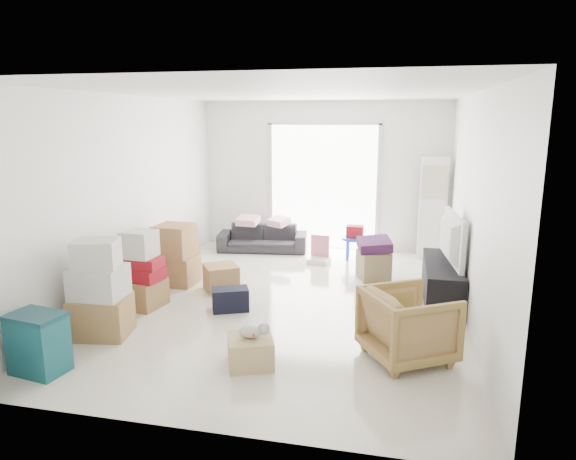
# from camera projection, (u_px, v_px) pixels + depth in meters

# --- Properties ---
(room_shell) EXTENTS (4.98, 6.48, 3.18)m
(room_shell) POSITION_uv_depth(u_px,v_px,m) (288.00, 201.00, 6.57)
(room_shell) COLOR beige
(room_shell) RESTS_ON ground
(sliding_door) EXTENTS (2.10, 0.04, 2.33)m
(sliding_door) POSITION_uv_depth(u_px,v_px,m) (323.00, 182.00, 9.44)
(sliding_door) COLOR white
(sliding_door) RESTS_ON room_shell
(ac_tower) EXTENTS (0.45, 0.30, 1.75)m
(ac_tower) POSITION_uv_depth(u_px,v_px,m) (433.00, 208.00, 8.79)
(ac_tower) COLOR white
(ac_tower) RESTS_ON room_shell
(tv_console) EXTENTS (0.47, 1.55, 0.52)m
(tv_console) POSITION_uv_depth(u_px,v_px,m) (442.00, 281.00, 6.86)
(tv_console) COLOR black
(tv_console) RESTS_ON room_shell
(television) EXTENTS (0.78, 1.22, 0.15)m
(television) POSITION_uv_depth(u_px,v_px,m) (444.00, 257.00, 6.79)
(television) COLOR black
(television) RESTS_ON tv_console
(sofa) EXTENTS (1.65, 0.69, 0.63)m
(sofa) POSITION_uv_depth(u_px,v_px,m) (262.00, 234.00, 9.40)
(sofa) COLOR #2B2B30
(sofa) RESTS_ON room_shell
(pillow_left) EXTENTS (0.37, 0.30, 0.11)m
(pillow_left) POSITION_uv_depth(u_px,v_px,m) (248.00, 214.00, 9.35)
(pillow_left) COLOR #E9AABB
(pillow_left) RESTS_ON sofa
(pillow_right) EXTENTS (0.42, 0.40, 0.11)m
(pillow_right) POSITION_uv_depth(u_px,v_px,m) (279.00, 215.00, 9.26)
(pillow_right) COLOR #E9AABB
(pillow_right) RESTS_ON sofa
(armchair) EXTENTS (1.03, 1.05, 0.80)m
(armchair) POSITION_uv_depth(u_px,v_px,m) (408.00, 322.00, 5.13)
(armchair) COLOR #A06E47
(armchair) RESTS_ON room_shell
(storage_bins) EXTENTS (0.56, 0.44, 0.59)m
(storage_bins) POSITION_uv_depth(u_px,v_px,m) (38.00, 343.00, 4.88)
(storage_bins) COLOR #0F4B55
(storage_bins) RESTS_ON room_shell
(box_stack_a) EXTENTS (0.68, 0.60, 1.10)m
(box_stack_a) POSITION_uv_depth(u_px,v_px,m) (100.00, 293.00, 5.68)
(box_stack_a) COLOR olive
(box_stack_a) RESTS_ON room_shell
(box_stack_b) EXTENTS (0.59, 0.56, 1.00)m
(box_stack_b) POSITION_uv_depth(u_px,v_px,m) (141.00, 274.00, 6.58)
(box_stack_b) COLOR olive
(box_stack_b) RESTS_ON room_shell
(box_stack_c) EXTENTS (0.61, 0.54, 0.88)m
(box_stack_c) POSITION_uv_depth(u_px,v_px,m) (176.00, 255.00, 7.49)
(box_stack_c) COLOR olive
(box_stack_c) RESTS_ON room_shell
(loose_box) EXTENTS (0.61, 0.61, 0.36)m
(loose_box) POSITION_uv_depth(u_px,v_px,m) (221.00, 278.00, 7.25)
(loose_box) COLOR olive
(loose_box) RESTS_ON room_shell
(duffel_bag) EXTENTS (0.52, 0.43, 0.29)m
(duffel_bag) POSITION_uv_depth(u_px,v_px,m) (230.00, 299.00, 6.50)
(duffel_bag) COLOR black
(duffel_bag) RESTS_ON room_shell
(ottoman) EXTENTS (0.56, 0.56, 0.43)m
(ottoman) POSITION_uv_depth(u_px,v_px,m) (373.00, 265.00, 7.75)
(ottoman) COLOR olive
(ottoman) RESTS_ON room_shell
(blanket) EXTENTS (0.57, 0.57, 0.14)m
(blanket) POSITION_uv_depth(u_px,v_px,m) (374.00, 247.00, 7.68)
(blanket) COLOR #421A41
(blanket) RESTS_ON ottoman
(kids_table) EXTENTS (0.46, 0.46, 0.59)m
(kids_table) POSITION_uv_depth(u_px,v_px,m) (355.00, 236.00, 8.78)
(kids_table) COLOR blue
(kids_table) RESTS_ON room_shell
(toy_walker) EXTENTS (0.39, 0.35, 0.46)m
(toy_walker) POSITION_uv_depth(u_px,v_px,m) (319.00, 255.00, 8.65)
(toy_walker) COLOR silver
(toy_walker) RESTS_ON room_shell
(wood_crate) EXTENTS (0.56, 0.56, 0.29)m
(wood_crate) POSITION_uv_depth(u_px,v_px,m) (250.00, 351.00, 5.06)
(wood_crate) COLOR tan
(wood_crate) RESTS_ON room_shell
(plush_bunny) EXTENTS (0.30, 0.17, 0.15)m
(plush_bunny) POSITION_uv_depth(u_px,v_px,m) (254.00, 331.00, 5.02)
(plush_bunny) COLOR #B2ADA8
(plush_bunny) RESTS_ON wood_crate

